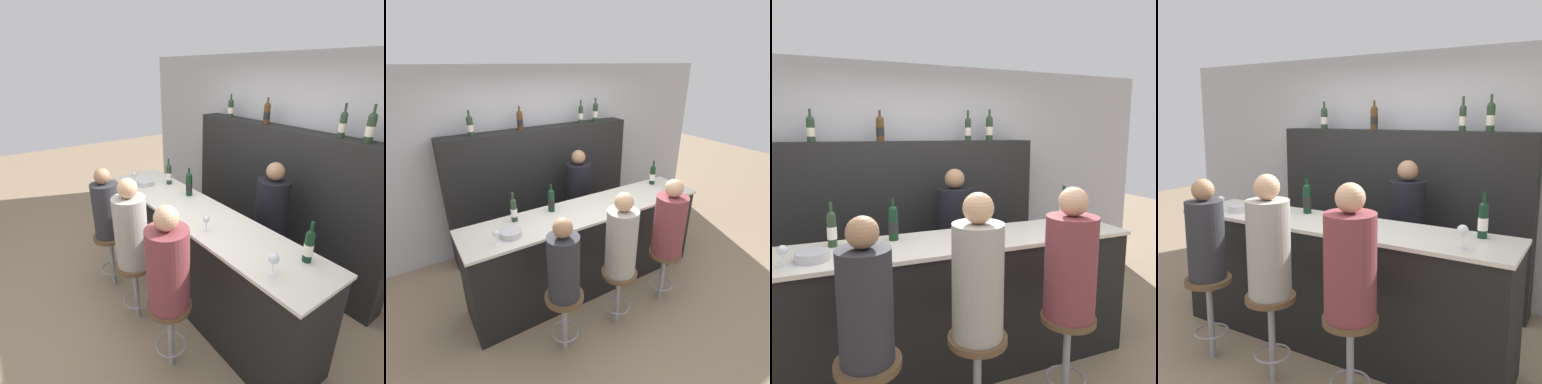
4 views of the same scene
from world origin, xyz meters
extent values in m
cube|color=#B2B2B7|center=(0.00, 1.78, 1.30)|extent=(6.40, 0.05, 2.60)
cube|color=black|center=(0.00, 0.30, 0.52)|extent=(2.91, 0.61, 1.03)
cube|color=beige|center=(0.00, 0.30, 1.05)|extent=(2.95, 0.65, 0.03)
cube|color=black|center=(0.00, 1.55, 0.89)|extent=(2.76, 0.28, 1.78)
cylinder|color=#233823|center=(-0.84, 0.48, 1.18)|extent=(0.07, 0.07, 0.23)
cylinder|color=white|center=(-0.84, 0.48, 1.16)|extent=(0.07, 0.07, 0.09)
sphere|color=#233823|center=(-0.84, 0.48, 1.29)|extent=(0.07, 0.07, 0.07)
cylinder|color=#233823|center=(-0.84, 0.48, 1.35)|extent=(0.02, 0.02, 0.09)
cylinder|color=black|center=(-0.40, 0.48, 1.18)|extent=(0.07, 0.07, 0.23)
cylinder|color=black|center=(-0.40, 0.48, 1.17)|extent=(0.07, 0.07, 0.09)
sphere|color=black|center=(-0.40, 0.48, 1.29)|extent=(0.07, 0.07, 0.07)
cylinder|color=black|center=(-0.40, 0.48, 1.35)|extent=(0.02, 0.02, 0.08)
cylinder|color=black|center=(1.16, 0.48, 1.18)|extent=(0.07, 0.07, 0.23)
cylinder|color=white|center=(1.16, 0.48, 1.17)|extent=(0.07, 0.07, 0.09)
sphere|color=black|center=(1.16, 0.48, 1.29)|extent=(0.07, 0.07, 0.07)
cylinder|color=black|center=(1.16, 0.48, 1.35)|extent=(0.02, 0.02, 0.09)
cylinder|color=#233823|center=(-0.94, 1.55, 1.89)|extent=(0.08, 0.08, 0.20)
cylinder|color=beige|center=(-0.94, 1.55, 1.88)|extent=(0.08, 0.08, 0.08)
sphere|color=#233823|center=(-0.94, 1.55, 1.99)|extent=(0.08, 0.08, 0.08)
cylinder|color=#233823|center=(-0.94, 1.55, 2.05)|extent=(0.02, 0.02, 0.09)
cylinder|color=#4C2D14|center=(-0.29, 1.55, 1.89)|extent=(0.08, 0.08, 0.21)
cylinder|color=black|center=(-0.29, 1.55, 1.88)|extent=(0.08, 0.08, 0.09)
sphere|color=#4C2D14|center=(-0.29, 1.55, 2.00)|extent=(0.08, 0.08, 0.08)
cylinder|color=#4C2D14|center=(-0.29, 1.55, 2.05)|extent=(0.02, 0.02, 0.08)
cylinder|color=#233823|center=(0.66, 1.55, 1.89)|extent=(0.07, 0.07, 0.22)
cylinder|color=beige|center=(0.66, 1.55, 1.88)|extent=(0.07, 0.07, 0.09)
sphere|color=#233823|center=(0.66, 1.55, 2.00)|extent=(0.07, 0.07, 0.07)
cylinder|color=#233823|center=(0.66, 1.55, 2.06)|extent=(0.02, 0.02, 0.10)
cylinder|color=#233823|center=(0.93, 1.55, 1.90)|extent=(0.08, 0.08, 0.23)
cylinder|color=beige|center=(0.93, 1.55, 1.89)|extent=(0.08, 0.08, 0.09)
sphere|color=#233823|center=(0.93, 1.55, 2.02)|extent=(0.08, 0.08, 0.08)
cylinder|color=#233823|center=(0.93, 1.55, 2.08)|extent=(0.02, 0.02, 0.10)
cylinder|color=silver|center=(-1.14, 0.15, 1.07)|extent=(0.07, 0.07, 0.00)
cylinder|color=silver|center=(-1.14, 0.15, 1.11)|extent=(0.01, 0.01, 0.08)
sphere|color=silver|center=(-1.14, 0.15, 1.17)|extent=(0.06, 0.06, 0.06)
cylinder|color=silver|center=(0.34, 0.15, 1.07)|extent=(0.07, 0.07, 0.00)
cylinder|color=silver|center=(0.34, 0.15, 1.10)|extent=(0.01, 0.01, 0.07)
sphere|color=silver|center=(0.34, 0.15, 1.17)|extent=(0.06, 0.06, 0.06)
cylinder|color=silver|center=(1.11, 0.15, 1.07)|extent=(0.07, 0.07, 0.00)
cylinder|color=silver|center=(1.11, 0.15, 1.11)|extent=(0.01, 0.01, 0.09)
sphere|color=silver|center=(1.11, 0.15, 1.19)|extent=(0.08, 0.08, 0.08)
cylinder|color=#B7B7BC|center=(-0.98, 0.22, 1.09)|extent=(0.22, 0.22, 0.06)
cylinder|color=brown|center=(-0.73, -0.40, 0.65)|extent=(0.36, 0.36, 0.04)
cylinder|color=#28282D|center=(-0.73, -0.40, 0.98)|extent=(0.29, 0.29, 0.62)
sphere|color=#936B4C|center=(-0.73, -0.40, 1.38)|extent=(0.17, 0.17, 0.17)
cylinder|color=brown|center=(-0.09, -0.40, 0.65)|extent=(0.36, 0.36, 0.04)
cylinder|color=gray|center=(-0.09, -0.40, 1.02)|extent=(0.31, 0.31, 0.69)
sphere|color=tan|center=(-0.09, -0.40, 1.45)|extent=(0.18, 0.18, 0.18)
cylinder|color=gray|center=(0.57, -0.40, 0.32)|extent=(0.05, 0.05, 0.63)
torus|color=gray|center=(0.57, -0.40, 0.22)|extent=(0.27, 0.27, 0.02)
cylinder|color=brown|center=(0.57, -0.40, 0.65)|extent=(0.36, 0.36, 0.04)
cylinder|color=brown|center=(0.57, -0.40, 1.01)|extent=(0.33, 0.33, 0.67)
sphere|color=tan|center=(0.57, -0.40, 1.44)|extent=(0.19, 0.19, 0.19)
cylinder|color=black|center=(0.32, 1.06, 0.67)|extent=(0.35, 0.35, 1.34)
sphere|color=#936B4C|center=(0.32, 1.06, 1.43)|extent=(0.19, 0.19, 0.19)
camera|label=1|loc=(2.20, -1.33, 2.43)|focal=28.00mm
camera|label=2|loc=(-1.74, -2.27, 2.63)|focal=28.00mm
camera|label=3|loc=(-0.95, -2.28, 1.88)|focal=35.00mm
camera|label=4|loc=(1.86, -2.57, 1.93)|focal=40.00mm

